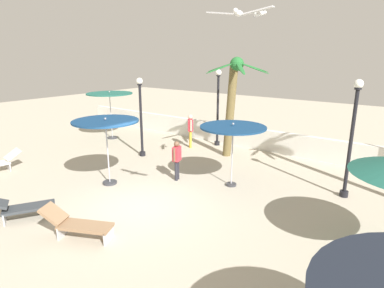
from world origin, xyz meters
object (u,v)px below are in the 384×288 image
object	(u,v)px
patio_umbrella_1	(233,130)
lounge_chair_1	(20,207)
lamp_post_2	(352,136)
seagull_1	(260,13)
palm_tree_1	(233,96)
lamp_post_0	(218,105)
guest_1	(177,157)
seagull_0	(239,13)
patio_umbrella_0	(106,126)
lounge_chair_0	(77,224)
patio_umbrella_3	(110,97)
guest_0	(190,128)
lamp_post_1	(141,115)

from	to	relation	value
patio_umbrella_1	lounge_chair_1	distance (m)	7.15
lamp_post_2	seagull_1	bearing A→B (deg)	-143.93
palm_tree_1	lamp_post_0	xyz separation A→B (m)	(-1.62, 1.31, -0.71)
guest_1	seagull_0	size ratio (longest dim) A/B	1.12
patio_umbrella_0	seagull_0	xyz separation A→B (m)	(5.97, -1.27, 3.24)
lounge_chair_0	guest_1	distance (m)	4.81
lounge_chair_0	patio_umbrella_0	bearing A→B (deg)	127.94
patio_umbrella_0	patio_umbrella_3	bearing A→B (deg)	139.64
lounge_chair_1	patio_umbrella_0	bearing A→B (deg)	92.48
patio_umbrella_3	lamp_post_0	distance (m)	6.13
patio_umbrella_3	lamp_post_0	xyz separation A→B (m)	(5.62, 2.45, -0.24)
palm_tree_1	lounge_chair_0	world-z (taller)	palm_tree_1
guest_0	patio_umbrella_3	bearing A→B (deg)	-165.81
lamp_post_2	lounge_chair_1	xyz separation A→B (m)	(-7.15, -7.43, -1.71)
lamp_post_2	lamp_post_1	bearing A→B (deg)	-174.43
seagull_1	lounge_chair_1	bearing A→B (deg)	-129.46
patio_umbrella_0	lamp_post_2	distance (m)	8.35
palm_tree_1	lamp_post_2	bearing A→B (deg)	-16.58
lounge_chair_0	seagull_1	distance (m)	7.88
lamp_post_1	lamp_post_2	xyz separation A→B (m)	(8.82, 0.86, 0.13)
lamp_post_0	patio_umbrella_1	bearing A→B (deg)	-51.85
patio_umbrella_1	palm_tree_1	bearing A→B (deg)	120.77
patio_umbrella_1	lamp_post_1	size ratio (longest dim) A/B	0.64
lamp_post_1	lamp_post_2	distance (m)	8.87
patio_umbrella_1	lounge_chair_0	size ratio (longest dim) A/B	1.23
lamp_post_0	lamp_post_2	size ratio (longest dim) A/B	1.00
lamp_post_0	lounge_chair_0	distance (m)	10.28
lamp_post_0	seagull_1	xyz separation A→B (m)	(4.45, -4.79, 3.69)
guest_1	patio_umbrella_3	bearing A→B (deg)	159.05
palm_tree_1	lamp_post_0	bearing A→B (deg)	140.99
patio_umbrella_0	lamp_post_0	world-z (taller)	lamp_post_0
lamp_post_2	seagull_0	world-z (taller)	seagull_0
lamp_post_0	seagull_0	size ratio (longest dim) A/B	2.87
palm_tree_1	seagull_0	xyz separation A→B (m)	(4.08, -6.96, 2.59)
patio_umbrella_1	lamp_post_2	xyz separation A→B (m)	(3.56, 1.49, -0.00)
patio_umbrella_0	lamp_post_1	bearing A→B (deg)	115.47
patio_umbrella_0	guest_0	distance (m)	5.90
lounge_chair_0	lamp_post_1	bearing A→B (deg)	121.83
lounge_chair_1	patio_umbrella_1	bearing A→B (deg)	58.90
lamp_post_0	lounge_chair_0	xyz separation A→B (m)	(2.01, -9.92, -1.77)
patio_umbrella_1	lamp_post_1	distance (m)	5.30
patio_umbrella_1	guest_1	size ratio (longest dim) A/B	1.54
palm_tree_1	lamp_post_1	distance (m)	4.31
palm_tree_1	guest_0	size ratio (longest dim) A/B	2.65
patio_umbrella_3	guest_0	distance (m)	5.10
lounge_chair_1	seagull_0	xyz separation A→B (m)	(5.82, 2.08, 5.06)
guest_0	seagull_1	distance (m)	7.99
lounge_chair_1	guest_0	world-z (taller)	guest_0
patio_umbrella_1	patio_umbrella_3	size ratio (longest dim) A/B	0.87
palm_tree_1	lamp_post_1	world-z (taller)	palm_tree_1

